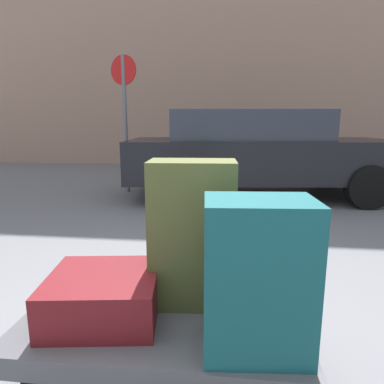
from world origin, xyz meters
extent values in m
plane|color=slate|center=(0.00, 0.00, 0.00)|extent=(60.00, 60.00, 0.00)
cube|color=#4C4C51|center=(0.00, 0.00, 0.29)|extent=(1.30, 0.71, 0.10)
cylinder|color=black|center=(0.44, 0.24, 0.12)|extent=(0.24, 0.06, 0.24)
cylinder|color=black|center=(-0.44, 0.24, 0.12)|extent=(0.24, 0.06, 0.24)
cube|color=#4C5128|center=(0.12, 0.15, 0.70)|extent=(0.42, 0.26, 0.71)
cube|color=maroon|center=(-0.27, -0.03, 0.44)|extent=(0.55, 0.52, 0.21)
cube|color=#144C51|center=(0.41, -0.18, 0.65)|extent=(0.43, 0.31, 0.61)
cube|color=black|center=(0.79, 4.35, 0.64)|extent=(4.47, 2.24, 0.64)
cube|color=#2D333D|center=(0.54, 4.33, 1.19)|extent=(2.56, 1.83, 0.46)
cylinder|color=black|center=(2.11, 5.35, 0.32)|extent=(0.66, 0.29, 0.64)
cylinder|color=black|center=(2.29, 3.66, 0.32)|extent=(0.66, 0.29, 0.64)
cylinder|color=black|center=(-0.71, 5.05, 0.32)|extent=(0.66, 0.29, 0.64)
cylinder|color=black|center=(-0.54, 3.36, 0.32)|extent=(0.66, 0.29, 0.64)
cylinder|color=#72665B|center=(2.38, 5.71, 0.34)|extent=(0.22, 0.22, 0.67)
cylinder|color=slate|center=(-1.55, 4.47, 1.18)|extent=(0.07, 0.07, 2.36)
cylinder|color=red|center=(-1.55, 4.47, 2.11)|extent=(0.48, 0.16, 0.50)
camera|label=1|loc=(0.30, -1.41, 1.23)|focal=31.69mm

